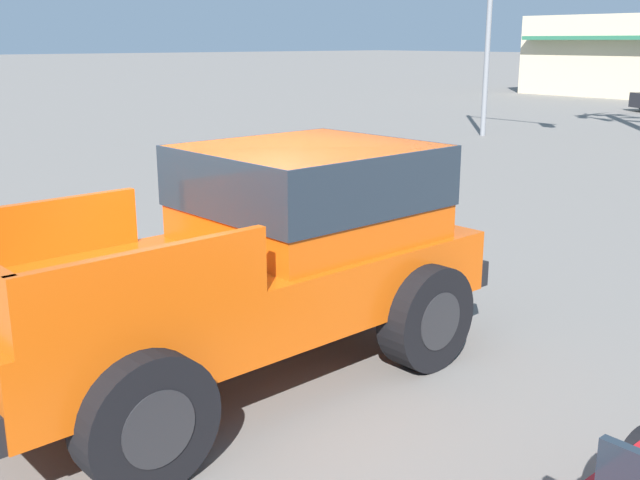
{
  "coord_description": "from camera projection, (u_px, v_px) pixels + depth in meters",
  "views": [
    {
      "loc": [
        5.24,
        -3.75,
        2.83
      ],
      "look_at": [
        0.17,
        0.56,
        1.05
      ],
      "focal_mm": 42.0,
      "sensor_mm": 36.0,
      "label": 1
    }
  ],
  "objects": [
    {
      "name": "traffic_light_main",
      "position": [
        534.0,
        9.0,
        20.9
      ],
      "size": [
        3.89,
        0.38,
        5.24
      ],
      "color": "slate",
      "rests_on": "ground_plane"
    },
    {
      "name": "storefront_building",
      "position": [
        639.0,
        56.0,
        39.04
      ],
      "size": [
        10.5,
        6.67,
        4.11
      ],
      "color": "beige",
      "rests_on": "ground_plane"
    },
    {
      "name": "ground_plane",
      "position": [
        263.0,
        356.0,
        6.93
      ],
      "size": [
        320.0,
        320.0,
        0.0
      ],
      "primitive_type": "plane",
      "color": "slate"
    },
    {
      "name": "orange_pickup_truck",
      "position": [
        262.0,
        247.0,
        6.48
      ],
      "size": [
        2.44,
        4.79,
        1.93
      ],
      "rotation": [
        0.0,
        0.0,
        0.03
      ],
      "color": "#CC4C0C",
      "rests_on": "ground_plane"
    }
  ]
}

